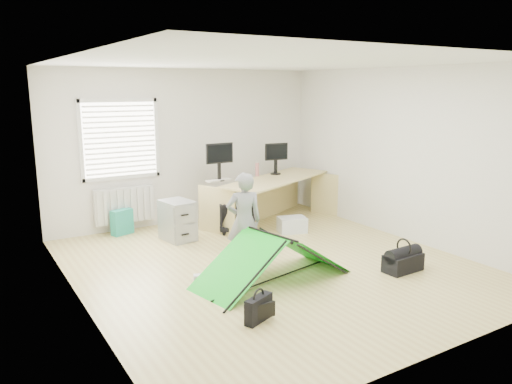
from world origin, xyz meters
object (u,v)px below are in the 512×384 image
monitor_right (276,163)px  person (244,221)px  thermos (257,170)px  laptop_bag (259,309)px  duffel_bag (403,263)px  filing_cabinet (178,220)px  monitor_left (219,167)px  storage_crate (292,225)px  kite (272,257)px  desk (277,201)px  office_chair (236,215)px

monitor_right → person: (-1.81, -1.96, -0.38)m
thermos → laptop_bag: bearing=-121.5°
person → duffel_bag: size_ratio=2.44×
filing_cabinet → thermos: bearing=2.2°
filing_cabinet → person: person is taller
monitor_right → monitor_left: bearing=-171.6°
monitor_left → storage_crate: 1.58m
monitor_right → kite: 3.15m
filing_cabinet → person: bearing=-89.9°
duffel_bag → thermos: bearing=93.3°
person → storage_crate: person is taller
monitor_right → kite: (-1.73, -2.53, -0.73)m
monitor_right → thermos: size_ratio=1.84×
person → thermos: bearing=-109.5°
storage_crate → kite: bearing=-132.2°
monitor_left → duffel_bag: monitor_left is taller
desk → monitor_right: 0.73m
office_chair → laptop_bag: office_chair is taller
desk → person: person is taller
monitor_left → duffel_bag: size_ratio=0.92×
laptop_bag → kite: bearing=27.0°
monitor_left → laptop_bag: size_ratio=1.36×
duffel_bag → filing_cabinet: bearing=122.7°
thermos → kite: (-1.35, -2.55, -0.64)m
kite → storage_crate: bearing=36.3°
filing_cabinet → monitor_left: monitor_left is taller
office_chair → storage_crate: (0.77, -0.54, -0.14)m
office_chair → filing_cabinet: bearing=21.0°
thermos → office_chair: (-0.66, -0.39, -0.67)m
monitor_left → thermos: monitor_left is taller
desk → laptop_bag: desk is taller
laptop_bag → filing_cabinet: bearing=60.3°
desk → kite: (-1.54, -2.19, -0.11)m
monitor_left → person: (-0.65, -1.96, -0.40)m
kite → storage_crate: size_ratio=4.31×
person → duffel_bag: bearing=161.4°
desk → monitor_right: monitor_right is taller
monitor_right → storage_crate: (-0.27, -0.92, -0.91)m
thermos → office_chair: 1.02m
laptop_bag → office_chair: bearing=42.3°
duffel_bag → laptop_bag: bearing=-176.8°
filing_cabinet → office_chair: filing_cabinet is taller
kite → desk: bearing=43.5°
filing_cabinet → storage_crate: 1.91m
kite → duffel_bag: bearing=-32.6°
thermos → storage_crate: bearing=-83.0°
storage_crate → filing_cabinet: bearing=161.5°
office_chair → kite: kite is taller
laptop_bag → desk: bearing=30.9°
kite → storage_crate: 2.18m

